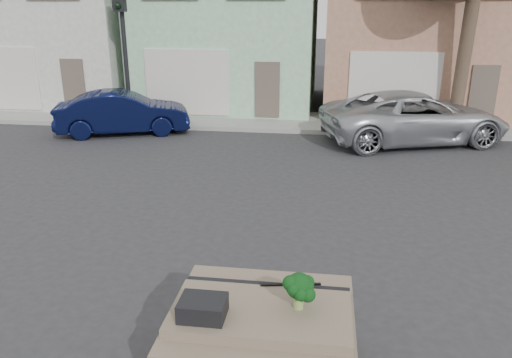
% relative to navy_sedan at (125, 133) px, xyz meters
% --- Properties ---
extents(ground_plane, '(120.00, 120.00, 0.00)m').
position_rel_navy_sedan_xyz_m(ground_plane, '(6.20, -8.24, 0.00)').
color(ground_plane, '#303033').
rests_on(ground_plane, ground).
extents(sidewalk, '(40.00, 3.00, 0.15)m').
position_rel_navy_sedan_xyz_m(sidewalk, '(6.20, 2.26, 0.07)').
color(sidewalk, gray).
rests_on(sidewalk, ground).
extents(townhouse_white, '(7.20, 8.20, 7.55)m').
position_rel_navy_sedan_xyz_m(townhouse_white, '(-4.80, 6.26, 3.77)').
color(townhouse_white, beige).
rests_on(townhouse_white, ground).
extents(townhouse_mint, '(7.20, 8.20, 7.55)m').
position_rel_navy_sedan_xyz_m(townhouse_mint, '(2.70, 6.26, 3.77)').
color(townhouse_mint, '#9DD2A7').
rests_on(townhouse_mint, ground).
extents(townhouse_tan, '(7.20, 8.20, 7.55)m').
position_rel_navy_sedan_xyz_m(townhouse_tan, '(10.20, 6.26, 3.77)').
color(townhouse_tan, '#AC785E').
rests_on(townhouse_tan, ground).
extents(navy_sedan, '(4.66, 2.90, 1.45)m').
position_rel_navy_sedan_xyz_m(navy_sedan, '(0.00, 0.00, 0.00)').
color(navy_sedan, '#0A1033').
rests_on(navy_sedan, ground).
extents(silver_pickup, '(6.38, 4.34, 1.62)m').
position_rel_navy_sedan_xyz_m(silver_pickup, '(9.61, 0.21, 0.00)').
color(silver_pickup, '#B0B3B8').
rests_on(silver_pickup, ground).
extents(traffic_signal, '(0.40, 0.40, 5.10)m').
position_rel_navy_sedan_xyz_m(traffic_signal, '(-0.30, 1.26, 2.55)').
color(traffic_signal, black).
rests_on(traffic_signal, ground).
extents(tree_near, '(4.40, 4.00, 8.50)m').
position_rel_navy_sedan_xyz_m(tree_near, '(11.20, 1.56, 4.25)').
color(tree_near, '#1F3518').
rests_on(tree_near, ground).
extents(car_dashboard, '(2.00, 1.80, 1.12)m').
position_rel_navy_sedan_xyz_m(car_dashboard, '(6.20, -11.24, 0.56)').
color(car_dashboard, '#756652').
rests_on(car_dashboard, ground).
extents(instrument_hump, '(0.48, 0.38, 0.20)m').
position_rel_navy_sedan_xyz_m(instrument_hump, '(5.62, -11.59, 1.22)').
color(instrument_hump, black).
rests_on(instrument_hump, car_dashboard).
extents(wiper_arm, '(0.69, 0.15, 0.02)m').
position_rel_navy_sedan_xyz_m(wiper_arm, '(6.48, -10.86, 1.13)').
color(wiper_arm, black).
rests_on(wiper_arm, car_dashboard).
extents(broccoli, '(0.38, 0.38, 0.42)m').
position_rel_navy_sedan_xyz_m(broccoli, '(6.59, -11.30, 1.33)').
color(broccoli, black).
rests_on(broccoli, car_dashboard).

